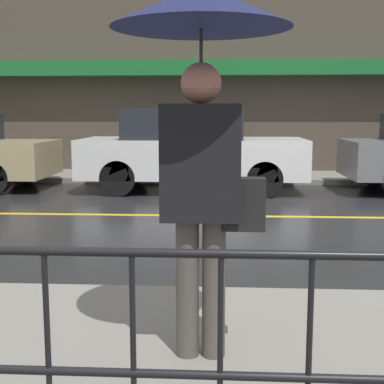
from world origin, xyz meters
name	(u,v)px	position (x,y,z in m)	size (l,w,h in m)	color
ground_plane	(291,217)	(0.00, 0.00, 0.00)	(80.00, 80.00, 0.00)	#262628
sidewalk_far	(267,177)	(0.00, 4.59, 0.05)	(28.00, 1.91, 0.11)	gray
lane_marking	(291,217)	(0.00, 0.00, 0.00)	(25.20, 0.12, 0.01)	gold
building_storefront	(266,35)	(0.00, 5.68, 3.43)	(28.00, 0.85, 6.95)	#4C4238
pedestrian	(202,76)	(-1.14, -4.89, 1.74)	(1.00, 1.00, 2.10)	#4C4742
car_white	(191,149)	(-1.67, 2.66, 0.82)	(4.37, 1.83, 1.63)	silver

